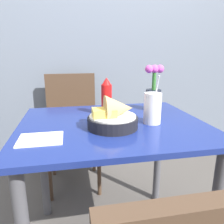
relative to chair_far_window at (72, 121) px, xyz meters
The scene contains 8 objects.
wall_window 0.84m from the chair_far_window, 51.43° to the left, with size 7.00×0.06×2.60m.
dining_table 0.76m from the chair_far_window, 75.06° to the right, with size 0.90×0.75×0.73m.
chair_far_window is the anchor object (origin of this frame).
food_basket 0.86m from the chair_far_window, 76.91° to the right, with size 0.23×0.23×0.15m.
ketchup_bottle 0.69m from the chair_far_window, 72.31° to the right, with size 0.06×0.06×0.21m.
drink_cup 0.90m from the chair_far_window, 63.75° to the right, with size 0.08×0.08×0.23m.
flower_vase 0.78m from the chair_far_window, 48.07° to the right, with size 0.11×0.09×0.27m.
napkin 0.92m from the chair_far_window, 98.32° to the right, with size 0.17×0.14×0.01m.
Camera 1 is at (-0.20, -1.01, 1.06)m, focal length 35.00 mm.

